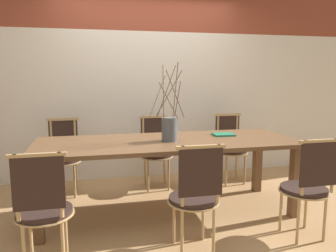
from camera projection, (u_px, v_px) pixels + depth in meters
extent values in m
plane|color=#A87F51|center=(168.00, 212.00, 3.48)|extent=(16.00, 16.00, 0.00)
cube|color=beige|center=(147.00, 105.00, 4.65)|extent=(12.00, 0.06, 2.04)
cube|color=brown|center=(168.00, 142.00, 3.37)|extent=(2.68, 0.99, 0.04)
cube|color=brown|center=(37.00, 202.00, 2.78)|extent=(0.09, 0.09, 0.74)
cube|color=brown|center=(295.00, 182.00, 3.32)|extent=(0.09, 0.09, 0.74)
cube|color=brown|center=(49.00, 175.00, 3.53)|extent=(0.09, 0.09, 0.74)
cube|color=brown|center=(257.00, 162.00, 4.08)|extent=(0.09, 0.09, 0.74)
cylinder|color=black|center=(45.00, 211.00, 2.42)|extent=(0.40, 0.40, 0.04)
cylinder|color=tan|center=(45.00, 214.00, 2.42)|extent=(0.43, 0.43, 0.01)
cylinder|color=tan|center=(31.00, 234.00, 2.55)|extent=(0.03, 0.03, 0.42)
cylinder|color=tan|center=(66.00, 231.00, 2.61)|extent=(0.03, 0.03, 0.42)
cylinder|color=tan|center=(24.00, 251.00, 2.30)|extent=(0.03, 0.03, 0.42)
cylinder|color=tan|center=(63.00, 247.00, 2.35)|extent=(0.03, 0.03, 0.42)
cylinder|color=tan|center=(16.00, 188.00, 2.18)|extent=(0.03, 0.03, 0.46)
cylinder|color=tan|center=(61.00, 185.00, 2.25)|extent=(0.03, 0.03, 0.46)
cube|color=black|center=(39.00, 184.00, 2.21)|extent=(0.34, 0.02, 0.37)
cube|color=tan|center=(37.00, 156.00, 2.18)|extent=(0.38, 0.03, 0.03)
cylinder|color=black|center=(193.00, 198.00, 2.67)|extent=(0.40, 0.40, 0.04)
cylinder|color=tan|center=(193.00, 201.00, 2.68)|extent=(0.43, 0.43, 0.01)
cylinder|color=tan|center=(174.00, 220.00, 2.80)|extent=(0.03, 0.03, 0.42)
cylinder|color=tan|center=(203.00, 217.00, 2.86)|extent=(0.03, 0.03, 0.42)
cylinder|color=tan|center=(182.00, 234.00, 2.55)|extent=(0.03, 0.03, 0.42)
cylinder|color=tan|center=(214.00, 230.00, 2.61)|extent=(0.03, 0.03, 0.42)
cylinder|color=tan|center=(183.00, 177.00, 2.44)|extent=(0.03, 0.03, 0.46)
cylinder|color=tan|center=(218.00, 174.00, 2.50)|extent=(0.03, 0.03, 0.46)
cube|color=black|center=(201.00, 172.00, 2.46)|extent=(0.34, 0.02, 0.37)
cube|color=tan|center=(201.00, 147.00, 2.44)|extent=(0.38, 0.03, 0.03)
cylinder|color=black|center=(304.00, 189.00, 2.90)|extent=(0.40, 0.40, 0.04)
cylinder|color=tan|center=(304.00, 192.00, 2.90)|extent=(0.43, 0.43, 0.01)
cylinder|color=tan|center=(281.00, 209.00, 3.03)|extent=(0.03, 0.03, 0.42)
cylinder|color=tan|center=(306.00, 207.00, 3.09)|extent=(0.03, 0.03, 0.42)
cylinder|color=tan|center=(298.00, 221.00, 2.78)|extent=(0.03, 0.03, 0.42)
cylinder|color=tan|center=(325.00, 218.00, 2.83)|extent=(0.03, 0.03, 0.42)
cylinder|color=tan|center=(303.00, 168.00, 2.66)|extent=(0.03, 0.03, 0.46)
cylinder|color=tan|center=(333.00, 166.00, 2.73)|extent=(0.03, 0.03, 0.46)
cube|color=black|center=(319.00, 164.00, 2.69)|extent=(0.34, 0.02, 0.37)
cube|color=tan|center=(320.00, 141.00, 2.66)|extent=(0.38, 0.03, 0.03)
cylinder|color=black|center=(63.00, 159.00, 3.93)|extent=(0.40, 0.40, 0.04)
cylinder|color=tan|center=(63.00, 161.00, 3.93)|extent=(0.43, 0.43, 0.01)
cylinder|color=tan|center=(75.00, 180.00, 3.86)|extent=(0.03, 0.03, 0.42)
cylinder|color=tan|center=(51.00, 182.00, 3.80)|extent=(0.03, 0.03, 0.42)
cylinder|color=tan|center=(76.00, 174.00, 4.12)|extent=(0.03, 0.03, 0.42)
cylinder|color=tan|center=(54.00, 175.00, 4.06)|extent=(0.03, 0.03, 0.42)
cylinder|color=tan|center=(75.00, 136.00, 4.08)|extent=(0.03, 0.03, 0.46)
cylinder|color=tan|center=(51.00, 137.00, 4.02)|extent=(0.03, 0.03, 0.46)
cube|color=black|center=(63.00, 135.00, 4.05)|extent=(0.34, 0.02, 0.37)
cube|color=tan|center=(62.00, 119.00, 4.02)|extent=(0.38, 0.03, 0.03)
cylinder|color=black|center=(156.00, 154.00, 4.18)|extent=(0.40, 0.40, 0.04)
cylinder|color=tan|center=(156.00, 156.00, 4.18)|extent=(0.43, 0.43, 0.01)
cylinder|color=tan|center=(169.00, 174.00, 4.11)|extent=(0.03, 0.03, 0.42)
cylinder|color=tan|center=(148.00, 175.00, 4.06)|extent=(0.03, 0.03, 0.42)
cylinder|color=tan|center=(164.00, 168.00, 4.37)|extent=(0.03, 0.03, 0.42)
cylinder|color=tan|center=(145.00, 170.00, 4.31)|extent=(0.03, 0.03, 0.42)
cylinder|color=tan|center=(164.00, 133.00, 4.34)|extent=(0.03, 0.03, 0.46)
cylinder|color=tan|center=(143.00, 133.00, 4.27)|extent=(0.03, 0.03, 0.46)
cube|color=black|center=(154.00, 131.00, 4.31)|extent=(0.34, 0.02, 0.37)
cube|color=tan|center=(154.00, 117.00, 4.27)|extent=(0.38, 0.03, 0.03)
cylinder|color=black|center=(232.00, 150.00, 4.41)|extent=(0.40, 0.40, 0.04)
cylinder|color=tan|center=(232.00, 152.00, 4.41)|extent=(0.43, 0.43, 0.01)
cylinder|color=tan|center=(245.00, 169.00, 4.34)|extent=(0.03, 0.03, 0.42)
cylinder|color=tan|center=(226.00, 170.00, 4.29)|extent=(0.03, 0.03, 0.42)
cylinder|color=tan|center=(236.00, 164.00, 4.60)|extent=(0.03, 0.03, 0.42)
cylinder|color=tan|center=(219.00, 165.00, 4.54)|extent=(0.03, 0.03, 0.42)
cylinder|color=tan|center=(237.00, 130.00, 4.57)|extent=(0.03, 0.03, 0.46)
cylinder|color=tan|center=(218.00, 131.00, 4.50)|extent=(0.03, 0.03, 0.46)
cube|color=black|center=(227.00, 128.00, 4.54)|extent=(0.34, 0.02, 0.37)
cube|color=tan|center=(228.00, 115.00, 4.50)|extent=(0.38, 0.03, 0.03)
cylinder|color=#4C5156|center=(170.00, 129.00, 3.32)|extent=(0.16, 0.16, 0.24)
cylinder|color=brown|center=(175.00, 94.00, 3.18)|extent=(0.21, 0.08, 0.47)
cylinder|color=brown|center=(169.00, 93.00, 3.40)|extent=(0.27, 0.06, 0.48)
cylinder|color=brown|center=(175.00, 90.00, 3.28)|extent=(0.03, 0.13, 0.55)
cylinder|color=brown|center=(163.00, 91.00, 3.26)|extent=(0.03, 0.13, 0.52)
cylinder|color=brown|center=(178.00, 99.00, 3.30)|extent=(0.02, 0.18, 0.37)
cylinder|color=brown|center=(166.00, 91.00, 3.36)|extent=(0.21, 0.04, 0.53)
cylinder|color=brown|center=(169.00, 101.00, 3.19)|extent=(0.18, 0.07, 0.35)
cylinder|color=brown|center=(157.00, 96.00, 3.35)|extent=(0.22, 0.22, 0.42)
cube|color=#1E6B4C|center=(224.00, 135.00, 3.65)|extent=(0.24, 0.20, 0.02)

